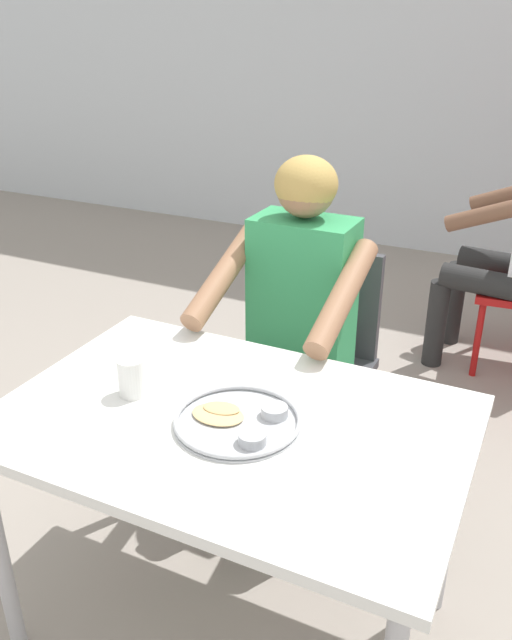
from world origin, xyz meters
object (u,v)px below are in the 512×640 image
object	(u,v)px
thali_tray	(239,420)
chair_foreground	(314,348)
table_foreground	(231,442)
drinking_cup	(132,376)
diner_foreground	(292,312)

from	to	relation	value
thali_tray	chair_foreground	distance (m)	0.93
table_foreground	chair_foreground	distance (m)	0.89
drinking_cup	table_foreground	bearing A→B (deg)	3.09
drinking_cup	diner_foreground	distance (m)	0.68
chair_foreground	diner_foreground	size ratio (longest dim) A/B	0.69
chair_foreground	diner_foreground	world-z (taller)	diner_foreground
thali_tray	drinking_cup	bearing A→B (deg)	179.32
thali_tray	diner_foreground	size ratio (longest dim) A/B	0.25
table_foreground	chair_foreground	world-z (taller)	chair_foreground
thali_tray	chair_foreground	world-z (taller)	chair_foreground
table_foreground	thali_tray	bearing A→B (deg)	-28.61
table_foreground	chair_foreground	bearing A→B (deg)	96.71
table_foreground	chair_foreground	size ratio (longest dim) A/B	1.36
diner_foreground	chair_foreground	bearing A→B (deg)	89.26
thali_tray	drinking_cup	xyz separation A→B (m)	(-0.31, 0.00, 0.04)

